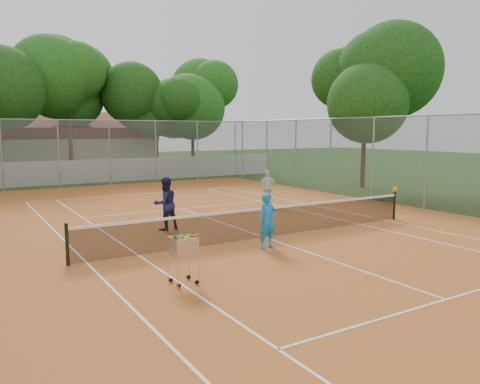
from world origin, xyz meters
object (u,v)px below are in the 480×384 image
clubhouse (44,145)px  ball_hopper (183,258)px  player_far_left (165,204)px  player_far_right (268,188)px  tennis_net (265,222)px  player_near (267,221)px

clubhouse → ball_hopper: 31.90m
player_far_left → player_far_right: (5.97, 2.55, -0.10)m
ball_hopper → clubhouse: bearing=69.9°
tennis_net → clubhouse: 29.12m
player_near → player_far_right: size_ratio=1.00×
player_far_left → player_near: bearing=102.6°
player_near → player_far_left: (-1.51, 3.87, 0.10)m
tennis_net → ball_hopper: size_ratio=10.35×
tennis_net → ball_hopper: 4.92m
player_near → ball_hopper: (-3.36, -1.65, -0.22)m
player_near → tennis_net: bearing=55.1°
ball_hopper → player_near: bearing=9.7°
ball_hopper → player_far_right: bearing=29.6°
player_far_right → ball_hopper: player_far_right is taller
tennis_net → ball_hopper: bearing=-145.4°
player_near → player_far_left: size_ratio=0.89×
tennis_net → player_far_right: (3.76, 5.28, 0.31)m
player_near → player_far_right: (4.45, 6.43, 0.00)m
player_near → player_far_left: bearing=107.6°
player_near → player_far_right: player_far_right is taller
clubhouse → player_far_right: 24.45m
player_far_left → ball_hopper: (-1.84, -5.52, -0.32)m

